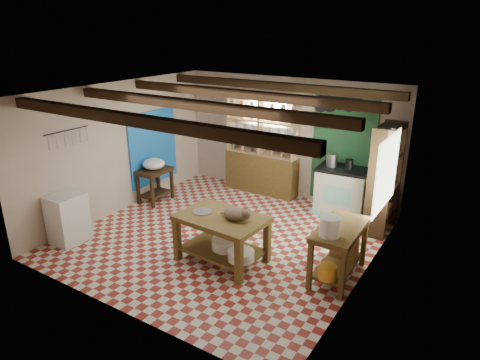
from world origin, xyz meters
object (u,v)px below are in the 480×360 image
Objects in this scene: stove at (342,191)px; cat at (236,214)px; white_cabinet at (68,218)px; right_counter at (338,252)px; prep_table at (155,185)px; work_table at (222,238)px.

stove is 2.91m from cat.
white_cabinet is 4.62m from right_counter.
white_cabinet is at bearing -163.47° from right_counter.
prep_table is 1.77× the size of cat.
right_counter is (4.38, -0.76, 0.05)m from prep_table.
white_cabinet is at bearing -138.08° from stove.
stove is at bearing 68.72° from cat.
cat is (2.88, -1.24, 0.50)m from prep_table.
cat is at bearing -23.79° from prep_table.
cat is (-1.50, -0.48, 0.45)m from right_counter.
cat is at bearing -163.50° from right_counter.
white_cabinet is at bearing -168.82° from cat.
stove is 1.12× the size of white_cabinet.
cat is at bearing 17.28° from white_cabinet.
work_table is at bearing -164.86° from right_counter.
work_table reaches higher than prep_table.
prep_table is 4.45m from right_counter.
work_table is 1.17× the size of right_counter.
work_table is 1.87× the size of prep_table.
work_table is at bearing -26.39° from prep_table.
white_cabinet is (-2.64, -0.90, 0.05)m from work_table.
prep_table is at bearing 149.99° from cat.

